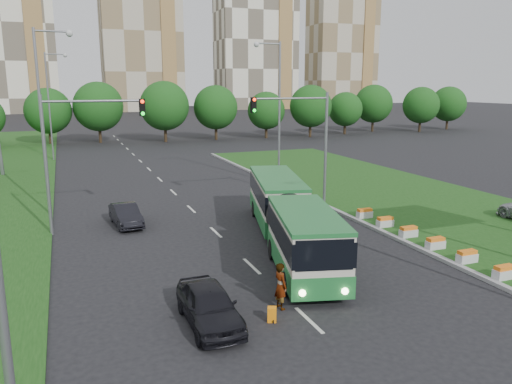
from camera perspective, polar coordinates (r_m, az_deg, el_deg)
name	(u,v)px	position (r m, az deg, el deg)	size (l,w,h in m)	color
ground	(308,258)	(25.30, 5.94, -7.57)	(360.00, 360.00, 0.00)	black
grass_median	(416,201)	(38.67, 17.83, -1.03)	(14.00, 60.00, 0.15)	#174213
median_kerb	(334,210)	(34.79, 8.86, -1.99)	(0.30, 60.00, 0.18)	#949494
lane_markings	(168,188)	(42.77, -9.98, 0.51)	(0.20, 100.00, 0.01)	silver
flower_planters	(435,243)	(27.70, 19.82, -5.51)	(1.10, 13.70, 0.60)	silver
traffic_mast_median	(306,131)	(35.05, 5.69, 6.93)	(5.76, 0.32, 8.00)	gray
traffic_mast_left	(75,141)	(30.33, -20.01, 5.45)	(5.76, 0.32, 8.00)	gray
street_lamps	(196,125)	(32.25, -6.84, 7.61)	(36.00, 60.00, 12.00)	gray
tree_line	(205,111)	(79.09, -5.81, 9.21)	(120.00, 8.00, 9.00)	#164612
apartment_tower_cwest	(4,24)	(172.62, -26.90, 16.74)	(28.00, 15.00, 52.00)	white
apartment_tower_ceast	(141,33)	(173.89, -13.04, 17.32)	(25.00, 15.00, 50.00)	#BEB499
apartment_tower_east	(256,41)	(184.03, -0.05, 16.85)	(27.00, 15.00, 47.00)	white
midrise_east	(341,54)	(199.04, 9.75, 15.32)	(24.00, 14.00, 40.00)	#BEB499
articulated_bus	(284,216)	(26.81, 3.26, -2.72)	(2.52, 16.19, 2.67)	beige
car_left_near	(209,305)	(18.50, -5.37, -12.75)	(1.75, 4.35, 1.48)	black
car_left_far	(126,215)	(31.74, -14.65, -2.56)	(1.41, 4.03, 1.33)	black
pedestrian	(281,286)	(19.57, 2.83, -10.67)	(0.67, 0.44, 1.85)	gray
shopping_trolley	(272,315)	(18.81, 1.84, -13.82)	(0.33, 0.35, 0.56)	orange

